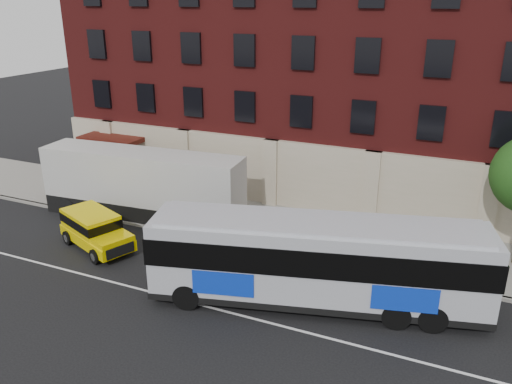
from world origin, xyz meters
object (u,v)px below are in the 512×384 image
at_px(sign_pole, 96,193).
at_px(city_bus, 317,259).
at_px(yellow_suv, 94,228).
at_px(shipping_container, 143,186).

bearing_deg(sign_pole, city_bus, -13.94).
relative_size(city_bus, yellow_suv, 2.87).
distance_m(city_bus, shipping_container, 12.66).
xyz_separation_m(yellow_suv, shipping_container, (0.07, 4.14, 0.91)).
distance_m(yellow_suv, shipping_container, 4.24).
bearing_deg(shipping_container, sign_pole, -157.54).
height_order(sign_pole, yellow_suv, sign_pole).
distance_m(sign_pole, yellow_suv, 3.96).
relative_size(yellow_suv, shipping_container, 0.40).
xyz_separation_m(sign_pole, shipping_container, (2.50, 1.03, 0.49)).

